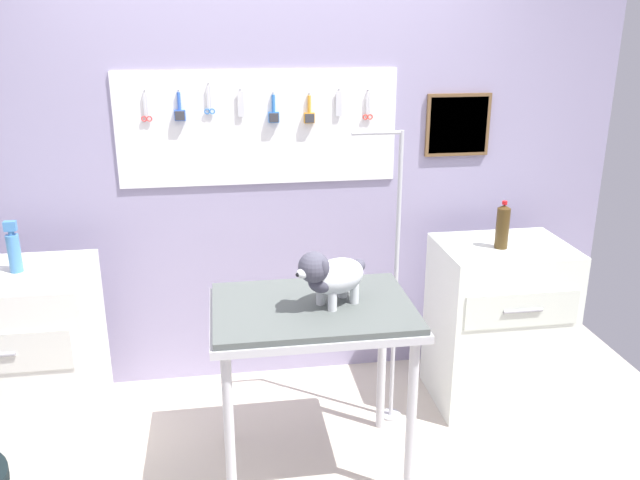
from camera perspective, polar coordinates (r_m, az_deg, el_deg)
rear_wall_panel at (r=3.70m, az=-4.44°, el=4.82°), size 4.00×0.11×2.30m
grooming_table at (r=2.96m, az=-0.61°, el=-7.24°), size 0.90×0.65×0.85m
grooming_arm at (r=3.36m, az=6.38°, el=-4.63°), size 0.30×0.11×1.55m
dog at (r=2.85m, az=0.91°, el=-3.07°), size 0.36×0.28×0.27m
counter_left at (r=3.54m, az=-25.03°, el=-9.73°), size 0.80×0.58×0.94m
cabinet_right at (r=3.77m, az=15.09°, el=-6.96°), size 0.68×0.54×0.91m
shampoo_bottle at (r=3.31m, az=-24.94°, el=-0.79°), size 0.06×0.06×0.24m
soda_bottle at (r=3.52m, az=15.50°, el=1.15°), size 0.07×0.07×0.25m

